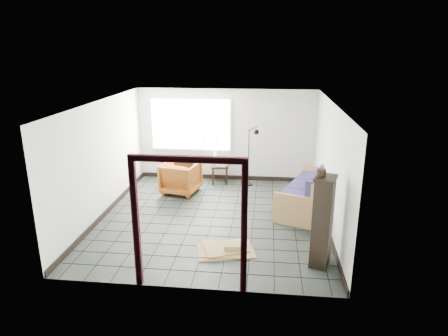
# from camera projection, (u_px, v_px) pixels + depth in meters

# --- Properties ---
(ground) EXTENTS (5.50, 5.50, 0.00)m
(ground) POSITION_uv_depth(u_px,v_px,m) (213.00, 218.00, 9.04)
(ground) COLOR black
(ground) RESTS_ON ground
(room_shell) EXTENTS (5.02, 5.52, 2.61)m
(room_shell) POSITION_uv_depth(u_px,v_px,m) (213.00, 145.00, 8.57)
(room_shell) COLOR silver
(room_shell) RESTS_ON ground
(window_panel) EXTENTS (2.32, 0.08, 1.52)m
(window_panel) POSITION_uv_depth(u_px,v_px,m) (191.00, 124.00, 11.23)
(window_panel) COLOR silver
(window_panel) RESTS_ON ground
(doorway_trim) EXTENTS (1.80, 0.08, 2.20)m
(doorway_trim) POSITION_uv_depth(u_px,v_px,m) (189.00, 208.00, 6.07)
(doorway_trim) COLOR black
(doorway_trim) RESTS_ON ground
(futon_sofa) EXTENTS (1.66, 2.50, 1.04)m
(futon_sofa) POSITION_uv_depth(u_px,v_px,m) (310.00, 193.00, 9.46)
(futon_sofa) COLOR #9D8147
(futon_sofa) RESTS_ON ground
(armchair) EXTENTS (1.04, 0.99, 0.91)m
(armchair) POSITION_uv_depth(u_px,v_px,m) (181.00, 176.00, 10.45)
(armchair) COLOR brown
(armchair) RESTS_ON ground
(side_table) EXTENTS (0.53, 0.53, 0.53)m
(side_table) POSITION_uv_depth(u_px,v_px,m) (220.00, 168.00, 11.20)
(side_table) COLOR black
(side_table) RESTS_ON ground
(table_lamp) EXTENTS (0.32, 0.32, 0.44)m
(table_lamp) POSITION_uv_depth(u_px,v_px,m) (218.00, 154.00, 11.11)
(table_lamp) COLOR black
(table_lamp) RESTS_ON side_table
(projector) EXTENTS (0.33, 0.29, 0.10)m
(projector) POSITION_uv_depth(u_px,v_px,m) (222.00, 164.00, 11.08)
(projector) COLOR silver
(projector) RESTS_ON side_table
(floor_lamp) EXTENTS (0.45, 0.41, 1.68)m
(floor_lamp) POSITION_uv_depth(u_px,v_px,m) (252.00, 155.00, 10.82)
(floor_lamp) COLOR black
(floor_lamp) RESTS_ON ground
(console_shelf) EXTENTS (0.91, 0.52, 0.67)m
(console_shelf) POSITION_uv_depth(u_px,v_px,m) (178.00, 170.00, 11.36)
(console_shelf) COLOR black
(console_shelf) RESTS_ON ground
(tall_shelf) EXTENTS (0.46, 0.53, 1.65)m
(tall_shelf) POSITION_uv_depth(u_px,v_px,m) (322.00, 221.00, 6.87)
(tall_shelf) COLOR black
(tall_shelf) RESTS_ON ground
(pot) EXTENTS (0.16, 0.16, 0.12)m
(pot) POSITION_uv_depth(u_px,v_px,m) (322.00, 173.00, 6.64)
(pot) COLOR black
(pot) RESTS_ON tall_shelf
(open_box) EXTENTS (0.98, 0.59, 0.52)m
(open_box) POSITION_uv_depth(u_px,v_px,m) (300.00, 204.00, 9.30)
(open_box) COLOR olive
(open_box) RESTS_ON ground
(cardboard_pile) EXTENTS (1.21, 0.98, 0.15)m
(cardboard_pile) POSITION_uv_depth(u_px,v_px,m) (226.00, 249.00, 7.59)
(cardboard_pile) COLOR olive
(cardboard_pile) RESTS_ON ground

